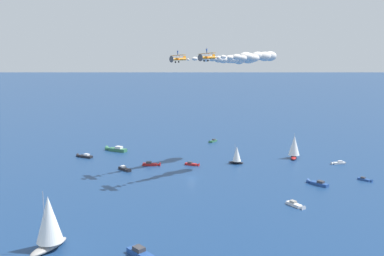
{
  "coord_description": "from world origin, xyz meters",
  "views": [
    {
      "loc": [
        -43.33,
        141.84,
        43.87
      ],
      "look_at": [
        -0.12,
        -0.2,
        18.04
      ],
      "focal_mm": 40.28,
      "sensor_mm": 36.0,
      "label": 1
    }
  ],
  "objects_px": {
    "motorboat_far_stbd": "(84,156)",
    "motorboat_near_centre": "(115,149)",
    "sailboat_outer_ring_f": "(49,222)",
    "motorboat_outer_ring_a": "(125,169)",
    "motorboat_offshore": "(193,164)",
    "motorboat_mid_cluster": "(144,255)",
    "motorboat_far_port": "(337,163)",
    "sailboat_outer_ring_b": "(294,147)",
    "motorboat_outer_ring_c": "(152,164)",
    "biplane_lead": "(207,57)",
    "motorboat_ahead": "(213,141)",
    "wingwalker_lead": "(207,50)",
    "motorboat_inshore": "(317,183)",
    "motorboat_trailing": "(296,205)",
    "wingwalker_wingman": "(178,52)",
    "sailboat_outer_ring_d": "(237,155)",
    "motorboat_outer_ring_e": "(366,180)",
    "biplane_wingman": "(178,59)"
  },
  "relations": [
    {
      "from": "motorboat_trailing",
      "to": "wingwalker_lead",
      "type": "xyz_separation_m",
      "value": [
        31.17,
        -15.0,
        44.3
      ]
    },
    {
      "from": "sailboat_outer_ring_d",
      "to": "sailboat_outer_ring_f",
      "type": "height_order",
      "value": "sailboat_outer_ring_f"
    },
    {
      "from": "motorboat_outer_ring_c",
      "to": "wingwalker_lead",
      "type": "xyz_separation_m",
      "value": [
        -26.29,
        15.96,
        44.25
      ]
    },
    {
      "from": "sailboat_outer_ring_d",
      "to": "sailboat_outer_ring_f",
      "type": "bearing_deg",
      "value": 73.74
    },
    {
      "from": "motorboat_far_stbd",
      "to": "sailboat_outer_ring_d",
      "type": "bearing_deg",
      "value": -172.44
    },
    {
      "from": "motorboat_outer_ring_a",
      "to": "sailboat_outer_ring_f",
      "type": "relative_size",
      "value": 0.48
    },
    {
      "from": "motorboat_inshore",
      "to": "motorboat_ahead",
      "type": "height_order",
      "value": "motorboat_inshore"
    },
    {
      "from": "sailboat_outer_ring_f",
      "to": "motorboat_trailing",
      "type": "bearing_deg",
      "value": -139.46
    },
    {
      "from": "wingwalker_lead",
      "to": "wingwalker_wingman",
      "type": "distance_m",
      "value": 15.84
    },
    {
      "from": "motorboat_trailing",
      "to": "motorboat_outer_ring_c",
      "type": "xyz_separation_m",
      "value": [
        57.46,
        -30.96,
        0.05
      ]
    },
    {
      "from": "motorboat_trailing",
      "to": "wingwalker_lead",
      "type": "height_order",
      "value": "wingwalker_lead"
    },
    {
      "from": "motorboat_offshore",
      "to": "wingwalker_wingman",
      "type": "xyz_separation_m",
      "value": [
        1.97,
        11.97,
        43.68
      ]
    },
    {
      "from": "motorboat_far_stbd",
      "to": "wingwalker_wingman",
      "type": "distance_m",
      "value": 64.61
    },
    {
      "from": "sailboat_outer_ring_b",
      "to": "sailboat_outer_ring_f",
      "type": "height_order",
      "value": "sailboat_outer_ring_f"
    },
    {
      "from": "motorboat_near_centre",
      "to": "motorboat_outer_ring_a",
      "type": "xyz_separation_m",
      "value": [
        -18.81,
        28.78,
        -0.29
      ]
    },
    {
      "from": "motorboat_outer_ring_a",
      "to": "motorboat_outer_ring_e",
      "type": "distance_m",
      "value": 87.07
    },
    {
      "from": "sailboat_outer_ring_b",
      "to": "biplane_wingman",
      "type": "distance_m",
      "value": 64.76
    },
    {
      "from": "motorboat_offshore",
      "to": "motorboat_mid_cluster",
      "type": "xyz_separation_m",
      "value": [
        -12.65,
        78.33,
        0.26
      ]
    },
    {
      "from": "motorboat_inshore",
      "to": "sailboat_outer_ring_d",
      "type": "height_order",
      "value": "sailboat_outer_ring_d"
    },
    {
      "from": "motorboat_mid_cluster",
      "to": "motorboat_outer_ring_e",
      "type": "xyz_separation_m",
      "value": [
        -51.2,
        -75.93,
        -0.32
      ]
    },
    {
      "from": "motorboat_near_centre",
      "to": "motorboat_far_port",
      "type": "distance_m",
      "value": 96.32
    },
    {
      "from": "motorboat_outer_ring_a",
      "to": "motorboat_outer_ring_e",
      "type": "height_order",
      "value": "motorboat_outer_ring_a"
    },
    {
      "from": "motorboat_ahead",
      "to": "motorboat_outer_ring_e",
      "type": "xyz_separation_m",
      "value": [
        -67.45,
        48.72,
        -0.08
      ]
    },
    {
      "from": "sailboat_outer_ring_f",
      "to": "motorboat_outer_ring_a",
      "type": "bearing_deg",
      "value": -78.95
    },
    {
      "from": "motorboat_trailing",
      "to": "wingwalker_lead",
      "type": "distance_m",
      "value": 56.2
    },
    {
      "from": "motorboat_inshore",
      "to": "biplane_lead",
      "type": "distance_m",
      "value": 56.22
    },
    {
      "from": "sailboat_outer_ring_b",
      "to": "motorboat_outer_ring_e",
      "type": "height_order",
      "value": "sailboat_outer_ring_b"
    },
    {
      "from": "sailboat_outer_ring_d",
      "to": "wingwalker_lead",
      "type": "height_order",
      "value": "wingwalker_lead"
    },
    {
      "from": "motorboat_far_stbd",
      "to": "wingwalker_wingman",
      "type": "xyz_separation_m",
      "value": [
        -46.4,
        11.16,
        43.55
      ]
    },
    {
      "from": "motorboat_offshore",
      "to": "sailboat_outer_ring_f",
      "type": "height_order",
      "value": "sailboat_outer_ring_f"
    },
    {
      "from": "motorboat_far_port",
      "to": "motorboat_inshore",
      "type": "relative_size",
      "value": 0.8
    },
    {
      "from": "motorboat_outer_ring_a",
      "to": "sailboat_outer_ring_b",
      "type": "bearing_deg",
      "value": -147.41
    },
    {
      "from": "motorboat_outer_ring_e",
      "to": "sailboat_outer_ring_f",
      "type": "distance_m",
      "value": 107.15
    },
    {
      "from": "motorboat_near_centre",
      "to": "motorboat_trailing",
      "type": "height_order",
      "value": "motorboat_near_centre"
    },
    {
      "from": "motorboat_far_port",
      "to": "motorboat_outer_ring_a",
      "type": "height_order",
      "value": "motorboat_outer_ring_a"
    },
    {
      "from": "motorboat_outer_ring_e",
      "to": "biplane_wingman",
      "type": "bearing_deg",
      "value": 8.33
    },
    {
      "from": "sailboat_outer_ring_f",
      "to": "motorboat_near_centre",
      "type": "bearing_deg",
      "value": -71.48
    },
    {
      "from": "motorboat_far_stbd",
      "to": "motorboat_near_centre",
      "type": "bearing_deg",
      "value": -115.79
    },
    {
      "from": "wingwalker_lead",
      "to": "motorboat_far_port",
      "type": "bearing_deg",
      "value": -137.87
    },
    {
      "from": "motorboat_outer_ring_a",
      "to": "motorboat_outer_ring_e",
      "type": "bearing_deg",
      "value": -171.9
    },
    {
      "from": "motorboat_offshore",
      "to": "sailboat_outer_ring_d",
      "type": "height_order",
      "value": "sailboat_outer_ring_d"
    },
    {
      "from": "motorboat_far_port",
      "to": "motorboat_outer_ring_a",
      "type": "bearing_deg",
      "value": 23.41
    },
    {
      "from": "biplane_wingman",
      "to": "motorboat_far_port",
      "type": "bearing_deg",
      "value": -151.52
    },
    {
      "from": "motorboat_outer_ring_c",
      "to": "biplane_lead",
      "type": "bearing_deg",
      "value": 148.77
    },
    {
      "from": "biplane_lead",
      "to": "motorboat_ahead",
      "type": "bearing_deg",
      "value": -77.59
    },
    {
      "from": "motorboat_offshore",
      "to": "motorboat_outer_ring_a",
      "type": "height_order",
      "value": "motorboat_outer_ring_a"
    },
    {
      "from": "motorboat_outer_ring_c",
      "to": "wingwalker_wingman",
      "type": "bearing_deg",
      "value": 152.16
    },
    {
      "from": "wingwalker_lead",
      "to": "wingwalker_wingman",
      "type": "height_order",
      "value": "wingwalker_lead"
    },
    {
      "from": "biplane_lead",
      "to": "motorboat_mid_cluster",
      "type": "bearing_deg",
      "value": 91.45
    },
    {
      "from": "sailboat_outer_ring_b",
      "to": "motorboat_outer_ring_c",
      "type": "distance_m",
      "value": 60.22
    }
  ]
}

